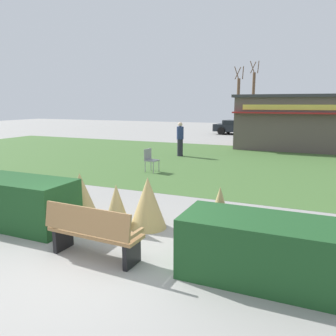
% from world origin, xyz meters
% --- Properties ---
extents(ground_plane, '(80.00, 80.00, 0.00)m').
position_xyz_m(ground_plane, '(0.00, 0.00, 0.00)').
color(ground_plane, '#999691').
extents(lawn_patch, '(36.00, 12.00, 0.01)m').
position_xyz_m(lawn_patch, '(0.00, 10.58, 0.00)').
color(lawn_patch, '#446B33').
rests_on(lawn_patch, ground_plane).
extents(park_bench, '(1.72, 0.60, 0.95)m').
position_xyz_m(park_bench, '(-0.07, 0.31, 0.48)').
color(park_bench, '#9E7547').
rests_on(park_bench, ground_plane).
extents(hedge_left, '(2.38, 1.10, 1.03)m').
position_xyz_m(hedge_left, '(-2.43, 1.01, 0.52)').
color(hedge_left, '#1E4C23').
rests_on(hedge_left, ground_plane).
extents(hedge_right, '(2.42, 1.10, 0.94)m').
position_xyz_m(hedge_right, '(2.65, 0.77, 0.47)').
color(hedge_right, '#1E4C23').
rests_on(hedge_right, ground_plane).
extents(ornamental_grass_behind_left, '(0.61, 0.61, 0.97)m').
position_xyz_m(ornamental_grass_behind_left, '(-0.43, 1.63, 0.48)').
color(ornamental_grass_behind_left, tan).
rests_on(ornamental_grass_behind_left, ground_plane).
extents(ornamental_grass_behind_right, '(0.67, 0.67, 1.12)m').
position_xyz_m(ornamental_grass_behind_right, '(1.74, 1.72, 0.56)').
color(ornamental_grass_behind_right, tan).
rests_on(ornamental_grass_behind_right, ground_plane).
extents(ornamental_grass_behind_center, '(0.79, 0.79, 1.10)m').
position_xyz_m(ornamental_grass_behind_center, '(0.12, 2.00, 0.55)').
color(ornamental_grass_behind_center, tan).
rests_on(ornamental_grass_behind_center, ground_plane).
extents(ornamental_grass_behind_far, '(0.77, 0.77, 1.01)m').
position_xyz_m(ornamental_grass_behind_far, '(-1.73, 2.12, 0.50)').
color(ornamental_grass_behind_far, tan).
rests_on(ornamental_grass_behind_far, ground_plane).
extents(food_kiosk, '(9.81, 5.25, 3.08)m').
position_xyz_m(food_kiosk, '(3.79, 17.27, 1.55)').
color(food_kiosk, '#594C47').
rests_on(food_kiosk, ground_plane).
extents(cafe_chair_east, '(0.50, 0.50, 0.89)m').
position_xyz_m(cafe_chair_east, '(-2.48, 7.32, 0.53)').
color(cafe_chair_east, gray).
rests_on(cafe_chair_east, ground_plane).
extents(person_strolling, '(0.34, 0.34, 1.69)m').
position_xyz_m(person_strolling, '(-2.85, 11.43, 0.86)').
color(person_strolling, '#23232D').
rests_on(person_strolling, ground_plane).
extents(parked_car_west_slot, '(4.34, 2.34, 1.20)m').
position_xyz_m(parked_car_west_slot, '(-2.55, 24.35, 0.64)').
color(parked_car_west_slot, black).
rests_on(parked_car_west_slot, ground_plane).
extents(tree_left_bg, '(0.91, 0.96, 5.90)m').
position_xyz_m(tree_left_bg, '(-3.48, 27.76, 2.59)').
color(tree_left_bg, brown).
rests_on(tree_left_bg, ground_plane).
extents(tree_right_bg, '(0.91, 0.96, 6.58)m').
position_xyz_m(tree_right_bg, '(-2.48, 29.98, 2.92)').
color(tree_right_bg, brown).
rests_on(tree_right_bg, ground_plane).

